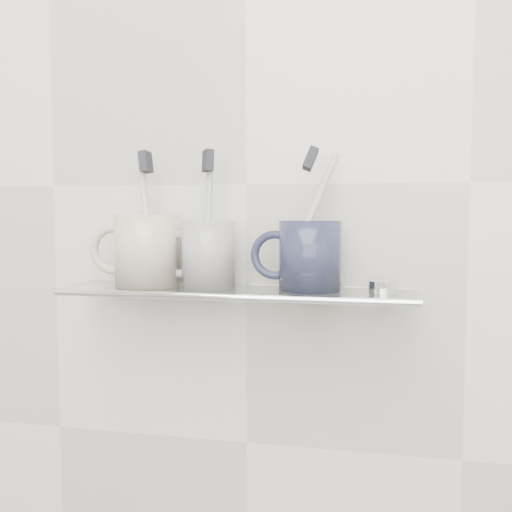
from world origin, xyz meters
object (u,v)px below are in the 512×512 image
(shelf_glass, at_px, (237,291))
(mug_right, at_px, (310,256))
(mug_left, at_px, (147,250))
(mug_center, at_px, (209,255))

(shelf_glass, xyz_separation_m, mug_right, (0.10, 0.00, 0.05))
(mug_left, xyz_separation_m, mug_right, (0.24, 0.00, -0.00))
(mug_center, relative_size, mug_right, 0.98)
(mug_center, xyz_separation_m, mug_right, (0.15, 0.00, 0.00))
(mug_left, height_order, mug_right, mug_left)
(mug_left, distance_m, mug_right, 0.24)
(mug_right, bearing_deg, mug_left, -164.00)
(mug_center, bearing_deg, mug_right, -0.36)
(mug_right, bearing_deg, mug_center, -164.00)
(mug_center, bearing_deg, shelf_glass, -7.06)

